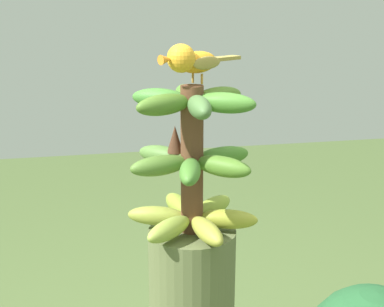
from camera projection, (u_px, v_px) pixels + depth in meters
banana_bunch at (192, 160)px, 1.18m from camera, size 0.29×0.30×0.33m
perched_bird at (191, 60)px, 1.14m from camera, size 0.20×0.13×0.09m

